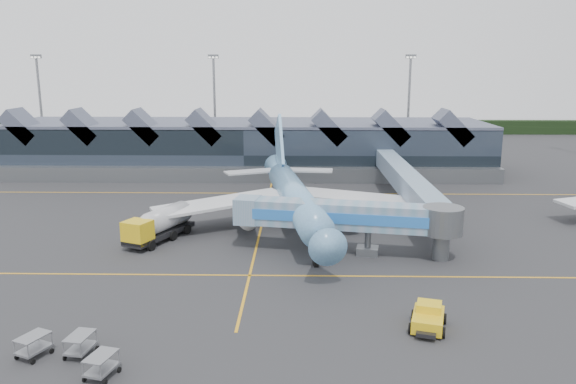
{
  "coord_description": "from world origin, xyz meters",
  "views": [
    {
      "loc": [
        4.8,
        -59.35,
        19.92
      ],
      "look_at": [
        3.44,
        6.84,
        5.0
      ],
      "focal_mm": 35.0,
      "sensor_mm": 36.0,
      "label": 1
    }
  ],
  "objects_px": {
    "jet_bridge": "(359,218)",
    "pushback_tug": "(428,318)",
    "main_airliner": "(294,195)",
    "fuel_truck": "(161,222)"
  },
  "relations": [
    {
      "from": "jet_bridge",
      "to": "pushback_tug",
      "type": "bearing_deg",
      "value": -67.57
    },
    {
      "from": "main_airliner",
      "to": "fuel_truck",
      "type": "bearing_deg",
      "value": -166.2
    },
    {
      "from": "main_airliner",
      "to": "jet_bridge",
      "type": "distance_m",
      "value": 13.28
    },
    {
      "from": "fuel_truck",
      "to": "jet_bridge",
      "type": "bearing_deg",
      "value": 11.35
    },
    {
      "from": "fuel_truck",
      "to": "pushback_tug",
      "type": "xyz_separation_m",
      "value": [
        26.15,
        -22.3,
        -1.24
      ]
    },
    {
      "from": "jet_bridge",
      "to": "pushback_tug",
      "type": "height_order",
      "value": "jet_bridge"
    },
    {
      "from": "fuel_truck",
      "to": "pushback_tug",
      "type": "bearing_deg",
      "value": -17.16
    },
    {
      "from": "main_airliner",
      "to": "fuel_truck",
      "type": "relative_size",
      "value": 3.81
    },
    {
      "from": "main_airliner",
      "to": "fuel_truck",
      "type": "height_order",
      "value": "main_airliner"
    },
    {
      "from": "pushback_tug",
      "to": "main_airliner",
      "type": "bearing_deg",
      "value": 126.61
    }
  ]
}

